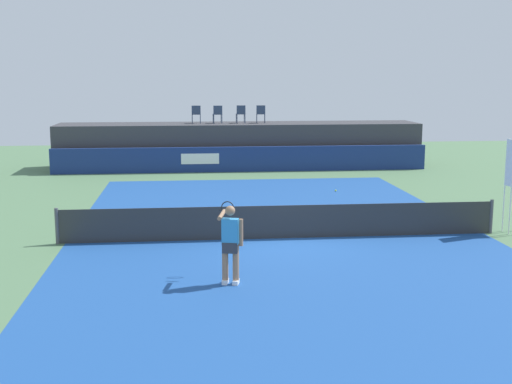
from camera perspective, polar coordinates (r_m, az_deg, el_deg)
name	(u,v)px	position (r m, az deg, el deg)	size (l,w,h in m)	color
ground_plane	(268,217)	(22.10, 1.05, -2.09)	(48.00, 48.00, 0.00)	#4C704C
court_inner	(281,238)	(19.20, 2.13, -3.93)	(12.00, 22.00, 0.00)	#1C478C
sponsor_wall	(242,159)	(32.31, -1.19, 2.79)	(18.00, 0.22, 1.20)	navy
spectator_platform	(239,145)	(34.04, -1.43, 4.00)	(18.00, 2.80, 2.20)	#38383D
spectator_chair_far_left	(196,113)	(33.87, -5.08, 6.64)	(0.45, 0.45, 0.89)	#2D3D56
spectator_chair_left	(218,113)	(33.78, -3.27, 6.65)	(0.46, 0.46, 0.89)	#2D3D56
spectator_chair_center	(241,113)	(33.95, -1.30, 6.68)	(0.45, 0.45, 0.89)	#2D3D56
spectator_chair_right	(261,113)	(33.98, 0.41, 6.68)	(0.48, 0.48, 0.89)	#2D3D56
umpire_chair	(512,179)	(20.92, 20.82, 1.00)	(0.44, 0.44, 2.76)	white
tennis_net	(281,222)	(19.09, 2.14, -2.55)	(12.40, 0.02, 0.95)	#2D2D2D
net_post_near	(57,226)	(19.25, -16.49, -2.78)	(0.10, 0.10, 1.00)	#4C4C51
net_post_far	(491,216)	(20.86, 19.27, -1.97)	(0.10, 0.10, 1.00)	#4C4C51
tennis_player	(230,242)	(14.88, -2.18, -4.21)	(0.56, 1.23, 1.77)	white
tennis_ball	(336,190)	(27.04, 6.76, 0.13)	(0.07, 0.07, 0.07)	#D8EA33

